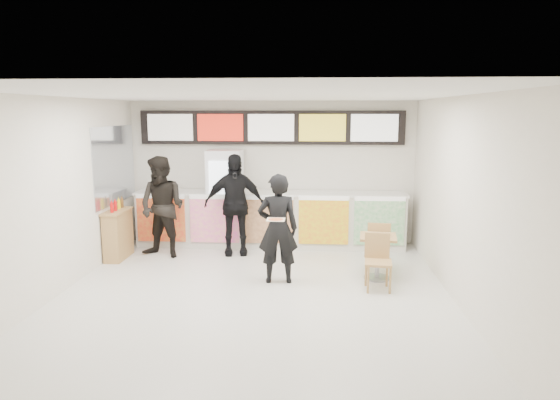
# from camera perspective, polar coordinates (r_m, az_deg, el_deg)

# --- Properties ---
(floor) EXTENTS (7.00, 7.00, 0.00)m
(floor) POSITION_cam_1_polar(r_m,az_deg,el_deg) (7.60, -3.15, -11.36)
(floor) COLOR beige
(floor) RESTS_ON ground
(ceiling) EXTENTS (7.00, 7.00, 0.00)m
(ceiling) POSITION_cam_1_polar(r_m,az_deg,el_deg) (7.08, -3.39, 11.89)
(ceiling) COLOR white
(ceiling) RESTS_ON wall_back
(wall_back) EXTENTS (6.00, 0.00, 6.00)m
(wall_back) POSITION_cam_1_polar(r_m,az_deg,el_deg) (10.63, -0.96, 3.17)
(wall_back) COLOR silver
(wall_back) RESTS_ON floor
(wall_left) EXTENTS (0.00, 7.00, 7.00)m
(wall_left) POSITION_cam_1_polar(r_m,az_deg,el_deg) (8.12, -24.78, 0.11)
(wall_left) COLOR silver
(wall_left) RESTS_ON floor
(wall_right) EXTENTS (0.00, 7.00, 7.00)m
(wall_right) POSITION_cam_1_polar(r_m,az_deg,el_deg) (7.44, 20.31, -0.41)
(wall_right) COLOR silver
(wall_right) RESTS_ON floor
(service_counter) EXTENTS (5.56, 0.77, 1.14)m
(service_counter) POSITION_cam_1_polar(r_m,az_deg,el_deg) (10.39, -1.13, -2.18)
(service_counter) COLOR silver
(service_counter) RESTS_ON floor
(menu_board) EXTENTS (5.50, 0.14, 0.70)m
(menu_board) POSITION_cam_1_polar(r_m,az_deg,el_deg) (10.47, -1.01, 8.28)
(menu_board) COLOR black
(menu_board) RESTS_ON wall_back
(drinks_fridge) EXTENTS (0.70, 0.67, 2.00)m
(drinks_fridge) POSITION_cam_1_polar(r_m,az_deg,el_deg) (10.44, -6.25, 0.22)
(drinks_fridge) COLOR white
(drinks_fridge) RESTS_ON floor
(mirror_panel) EXTENTS (0.01, 2.00, 1.50)m
(mirror_panel) POSITION_cam_1_polar(r_m,az_deg,el_deg) (10.28, -18.35, 3.83)
(mirror_panel) COLOR #B2B7BF
(mirror_panel) RESTS_ON wall_left
(customer_main) EXTENTS (0.70, 0.49, 1.80)m
(customer_main) POSITION_cam_1_polar(r_m,az_deg,el_deg) (8.10, -0.25, -3.29)
(customer_main) COLOR black
(customer_main) RESTS_ON floor
(customer_left) EXTENTS (1.13, 0.99, 1.95)m
(customer_left) POSITION_cam_1_polar(r_m,az_deg,el_deg) (9.79, -13.31, -0.81)
(customer_left) COLOR black
(customer_left) RESTS_ON floor
(customer_mid) EXTENTS (1.22, 0.66, 1.98)m
(customer_mid) POSITION_cam_1_polar(r_m,az_deg,el_deg) (9.75, -5.25, -0.53)
(customer_mid) COLOR black
(customer_mid) RESTS_ON floor
(pizza_slice) EXTENTS (0.36, 0.36, 0.02)m
(pizza_slice) POSITION_cam_1_polar(r_m,az_deg,el_deg) (7.61, -0.50, -2.20)
(pizza_slice) COLOR beige
(pizza_slice) RESTS_ON customer_main
(cafe_table) EXTENTS (0.65, 1.54, 0.88)m
(cafe_table) POSITION_cam_1_polar(r_m,az_deg,el_deg) (8.51, 11.11, -5.52)
(cafe_table) COLOR #AC7F4E
(cafe_table) RESTS_ON floor
(condiment_ledge) EXTENTS (0.34, 0.84, 1.12)m
(condiment_ledge) POSITION_cam_1_polar(r_m,az_deg,el_deg) (10.01, -18.02, -3.70)
(condiment_ledge) COLOR #AC7F4E
(condiment_ledge) RESTS_ON floor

